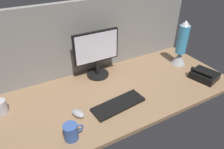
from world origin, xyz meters
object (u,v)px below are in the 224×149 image
object	(u,v)px
mug_ceramic_blue	(71,132)
mug_steel	(1,107)
monitor	(97,53)
mouse	(78,113)
desk_phone	(204,75)
lava_lamp	(181,47)
keyboard	(118,105)

from	to	relation	value
mug_ceramic_blue	mug_steel	world-z (taller)	mug_ceramic_blue
monitor	mouse	size ratio (longest dim) A/B	3.96
desk_phone	lava_lamp	bearing A→B (deg)	91.11
desk_phone	mug_ceramic_blue	bearing A→B (deg)	-176.86
keyboard	mug_ceramic_blue	world-z (taller)	mug_ceramic_blue
keyboard	desk_phone	xyz separation A→B (cm)	(77.14, -4.66, 2.19)
keyboard	mug_ceramic_blue	xyz separation A→B (cm)	(-36.73, -10.91, 4.09)
monitor	lava_lamp	bearing A→B (deg)	-13.85
keyboard	mug_ceramic_blue	size ratio (longest dim) A/B	3.18
keyboard	monitor	bearing A→B (deg)	78.39
mug_steel	desk_phone	bearing A→B (deg)	-13.62
monitor	mug_steel	bearing A→B (deg)	-171.72
keyboard	mug_steel	size ratio (longest dim) A/B	4.02
mouse	mug_ceramic_blue	bearing A→B (deg)	-146.91
keyboard	lava_lamp	bearing A→B (deg)	11.07
monitor	mouse	xyz separation A→B (cm)	(-31.16, -37.22, -18.90)
lava_lamp	mug_steel	bearing A→B (deg)	177.18
lava_lamp	desk_phone	xyz separation A→B (cm)	(0.55, -28.33, -13.62)
mouse	lava_lamp	world-z (taller)	lava_lamp
lava_lamp	desk_phone	size ratio (longest dim) A/B	1.75
mouse	mug_ceramic_blue	xyz separation A→B (cm)	(-9.57, -15.26, 3.39)
monitor	mug_ceramic_blue	world-z (taller)	monitor
mouse	lava_lamp	distance (cm)	106.62
mug_ceramic_blue	mug_steel	distance (cm)	53.09
mug_steel	lava_lamp	distance (cm)	146.76
monitor	mug_steel	size ratio (longest dim) A/B	4.13
mug_steel	lava_lamp	world-z (taller)	lava_lamp
mouse	lava_lamp	bearing A→B (deg)	-14.27
monitor	mouse	distance (cm)	52.09
keyboard	desk_phone	bearing A→B (deg)	-9.56
mouse	mug_steel	world-z (taller)	mug_steel
monitor	lava_lamp	size ratio (longest dim) A/B	0.95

